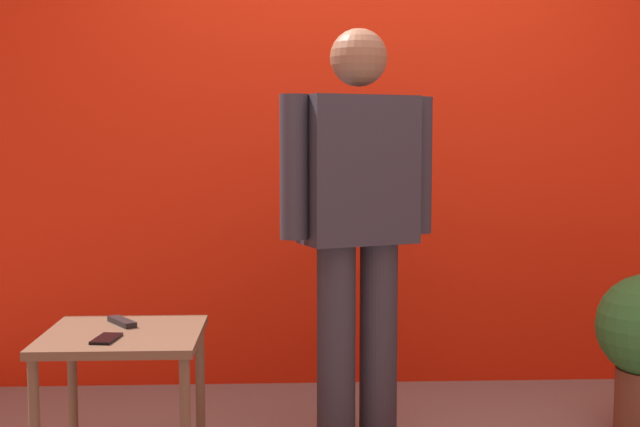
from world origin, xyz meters
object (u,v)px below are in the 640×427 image
object	(u,v)px
standing_person	(358,215)
cell_phone	(106,339)
side_table	(123,355)
tv_remote	(122,322)

from	to	relation	value
standing_person	cell_phone	distance (m)	1.11
standing_person	side_table	bearing A→B (deg)	-155.08
cell_phone	tv_remote	distance (m)	0.24
side_table	cell_phone	distance (m)	0.15
standing_person	tv_remote	xyz separation A→B (m)	(-0.90, -0.29, -0.36)
cell_phone	side_table	bearing A→B (deg)	82.69
side_table	cell_phone	bearing A→B (deg)	-105.11
tv_remote	cell_phone	bearing A→B (deg)	-125.81
side_table	tv_remote	size ratio (longest dim) A/B	3.37
standing_person	tv_remote	bearing A→B (deg)	-162.32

